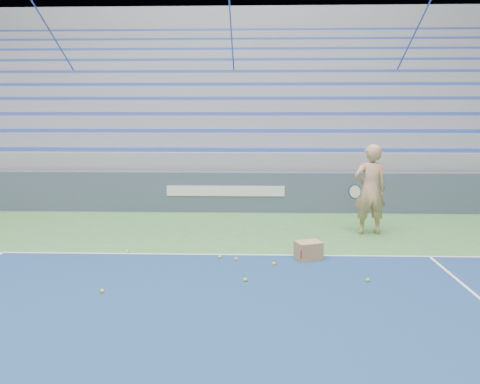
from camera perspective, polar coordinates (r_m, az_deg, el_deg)
name	(u,v)px	position (r m, az deg, el deg)	size (l,w,h in m)	color
sponsor_barrier	(226,192)	(12.84, -1.73, 0.03)	(30.00, 0.32, 1.10)	#404B61
bleachers	(235,121)	(18.37, -0.67, 8.63)	(31.00, 9.15, 7.30)	gray
tennis_player	(370,190)	(10.81, 15.56, 0.29)	(1.00, 0.90, 2.02)	tan
ball_box	(308,251)	(8.87, 8.34, -7.08)	(0.55, 0.49, 0.34)	#AA7F52
tennis_ball_0	(236,259)	(8.73, -0.50, -8.17)	(0.07, 0.07, 0.07)	#BDD82C
tennis_ball_1	(102,291)	(7.55, -16.48, -11.52)	(0.07, 0.07, 0.07)	#BDD82C
tennis_ball_2	(274,264)	(8.49, 4.14, -8.73)	(0.07, 0.07, 0.07)	#BDD82C
tennis_ball_3	(245,280)	(7.71, 0.66, -10.66)	(0.07, 0.07, 0.07)	#BDD82C
tennis_ball_4	(368,280)	(7.97, 15.30, -10.33)	(0.07, 0.07, 0.07)	#BDD82C
tennis_ball_5	(127,252)	(9.43, -13.62, -7.08)	(0.07, 0.07, 0.07)	#BDD82C
tennis_ball_6	(220,257)	(8.85, -2.48, -7.93)	(0.07, 0.07, 0.07)	#BDD82C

